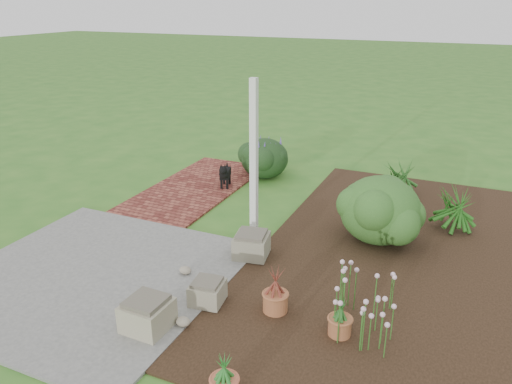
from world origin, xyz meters
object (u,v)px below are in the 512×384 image
at_px(black_dog, 225,173).
at_px(evergreen_shrub, 380,208).
at_px(stone_trough_near, 147,315).
at_px(cream_ceramic_urn, 257,157).

relative_size(black_dog, evergreen_shrub, 0.45).
xyz_separation_m(stone_trough_near, cream_ceramic_urn, (-1.27, 5.88, 0.02)).
bearing_deg(stone_trough_near, black_dog, 106.28).
relative_size(stone_trough_near, evergreen_shrub, 0.40).
relative_size(stone_trough_near, black_dog, 0.88).
height_order(cream_ceramic_urn, evergreen_shrub, evergreen_shrub).
distance_m(stone_trough_near, evergreen_shrub, 3.84).
relative_size(black_dog, cream_ceramic_urn, 1.50).
distance_m(stone_trough_near, cream_ceramic_urn, 6.02).
bearing_deg(black_dog, evergreen_shrub, -35.09).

